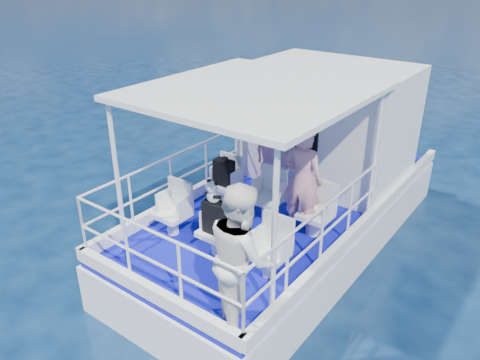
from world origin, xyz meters
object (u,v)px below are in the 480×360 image
Objects in this scene: passenger_port_fwd at (271,154)px; panda at (213,191)px; passenger_stbd_aft at (241,257)px; backpack_center at (215,217)px.

passenger_port_fwd reaches higher than panda.
panda is (-1.12, 0.86, 0.14)m from passenger_stbd_aft.
passenger_stbd_aft is 1.41m from panda.
panda is at bearing 1.11° from passenger_stbd_aft.
passenger_port_fwd is 2.27m from panda.
passenger_stbd_aft is 3.66× the size of backpack_center.
passenger_port_fwd is at bearing 102.26° from panda.
passenger_stbd_aft reaches higher than passenger_port_fwd.
backpack_center is at bearing 107.14° from passenger_port_fwd.
passenger_port_fwd is at bearing -23.82° from passenger_stbd_aft.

